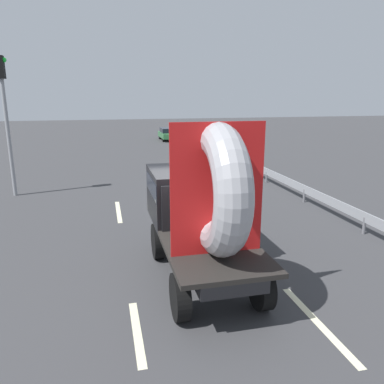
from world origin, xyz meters
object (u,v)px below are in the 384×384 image
distant_sedan (192,150)px  oncoming_car (168,134)px  flatbed_truck (200,203)px  traffic_light (5,107)px

distant_sedan → oncoming_car: bearing=87.3°
distant_sedan → oncoming_car: (0.57, 12.28, -0.13)m
flatbed_truck → distant_sedan: 16.04m
distant_sedan → flatbed_truck: bearing=-102.5°
traffic_light → oncoming_car: size_ratio=1.63×
flatbed_truck → traffic_light: size_ratio=0.85×
traffic_light → oncoming_car: bearing=61.9°
distant_sedan → traffic_light: size_ratio=0.74×
traffic_light → distant_sedan: bearing=34.6°
distant_sedan → traffic_light: (-9.47, -6.54, 3.04)m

